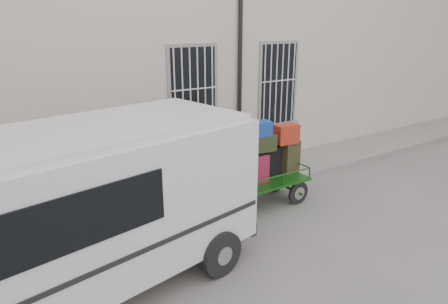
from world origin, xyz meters
TOP-DOWN VIEW (x-y plane):
  - ground at (0.00, 0.00)m, footprint 80.00×80.00m
  - building at (0.00, 5.50)m, footprint 24.00×5.15m
  - sidewalk at (0.00, 2.20)m, footprint 24.00×1.70m
  - luggage_cart at (-0.07, 0.82)m, footprint 2.80×1.08m
  - van at (-3.88, -0.15)m, footprint 5.32×2.99m

SIDE VIEW (x-z plane):
  - ground at x=0.00m, z-range 0.00..0.00m
  - sidewalk at x=0.00m, z-range 0.00..0.15m
  - luggage_cart at x=-0.07m, z-range 0.03..1.96m
  - van at x=-3.88m, z-range 0.18..2.72m
  - building at x=0.00m, z-range 0.00..6.00m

